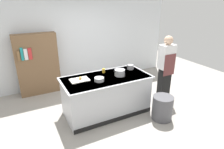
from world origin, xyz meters
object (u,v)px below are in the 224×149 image
at_px(trash_bin, 162,108).
at_px(mixing_bowl, 99,79).
at_px(bookshelf, 38,65).
at_px(onion, 80,78).
at_px(juice_cup, 104,71).
at_px(stock_pot, 120,73).
at_px(sauce_pan, 130,67).
at_px(person_chef, 166,68).

bearing_deg(trash_bin, mixing_bowl, 150.44).
bearing_deg(mixing_bowl, bookshelf, 117.29).
xyz_separation_m(onion, trash_bin, (1.56, -0.91, -0.68)).
height_order(juice_cup, trash_bin, juice_cup).
bearing_deg(trash_bin, juice_cup, 129.88).
bearing_deg(trash_bin, bookshelf, 130.18).
relative_size(stock_pot, bookshelf, 0.18).
xyz_separation_m(trash_bin, bookshelf, (-2.21, 2.61, 0.58)).
relative_size(sauce_pan, bookshelf, 0.13).
xyz_separation_m(sauce_pan, juice_cup, (-0.70, 0.09, -0.01)).
distance_m(trash_bin, bookshelf, 3.47).
xyz_separation_m(juice_cup, trash_bin, (0.92, -1.10, -0.68)).
bearing_deg(juice_cup, sauce_pan, -7.29).
xyz_separation_m(onion, sauce_pan, (1.34, 0.10, 0.00)).
height_order(stock_pot, trash_bin, stock_pot).
xyz_separation_m(onion, stock_pot, (0.89, -0.14, 0.02)).
distance_m(juice_cup, trash_bin, 1.58).
distance_m(stock_pot, sauce_pan, 0.51).
relative_size(mixing_bowl, person_chef, 0.12).
xyz_separation_m(onion, mixing_bowl, (0.35, -0.22, -0.02)).
bearing_deg(bookshelf, mixing_bowl, -62.71).
distance_m(sauce_pan, bookshelf, 2.55).
relative_size(person_chef, bookshelf, 1.01).
height_order(mixing_bowl, bookshelf, bookshelf).
bearing_deg(sauce_pan, bookshelf, 141.06).
relative_size(sauce_pan, mixing_bowl, 1.09).
bearing_deg(stock_pot, mixing_bowl, -171.97).
height_order(person_chef, bookshelf, person_chef).
distance_m(onion, stock_pot, 0.90).
bearing_deg(bookshelf, stock_pot, -50.26).
relative_size(stock_pot, sauce_pan, 1.34).
height_order(juice_cup, person_chef, person_chef).
height_order(juice_cup, bookshelf, bookshelf).
bearing_deg(onion, bookshelf, 110.78).
distance_m(stock_pot, bookshelf, 2.41).
relative_size(onion, bookshelf, 0.04).
bearing_deg(mixing_bowl, onion, 147.57).
height_order(mixing_bowl, trash_bin, mixing_bowl).
bearing_deg(onion, trash_bin, -30.21).
xyz_separation_m(stock_pot, juice_cup, (-0.25, 0.33, -0.02)).
distance_m(mixing_bowl, trash_bin, 1.55).
bearing_deg(bookshelf, juice_cup, -49.61).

